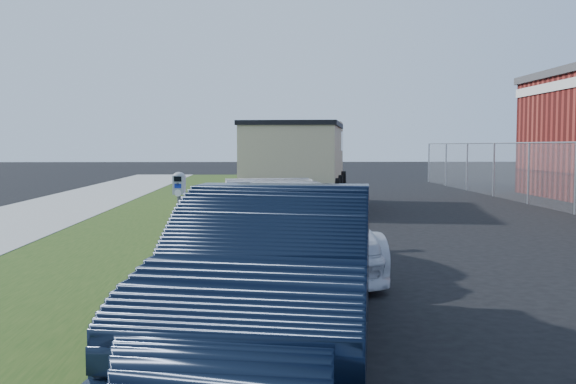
{
  "coord_description": "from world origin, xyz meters",
  "views": [
    {
      "loc": [
        -1.77,
        -9.48,
        1.73
      ],
      "look_at": [
        -1.4,
        1.0,
        1.0
      ],
      "focal_mm": 42.0,
      "sensor_mm": 36.0,
      "label": 1
    }
  ],
  "objects_px": {
    "parking_meter": "(179,196)",
    "white_wagon": "(293,225)",
    "navy_sedan": "(277,274)",
    "dump_truck": "(299,159)"
  },
  "relations": [
    {
      "from": "white_wagon",
      "to": "navy_sedan",
      "type": "height_order",
      "value": "navy_sedan"
    },
    {
      "from": "parking_meter",
      "to": "white_wagon",
      "type": "height_order",
      "value": "parking_meter"
    },
    {
      "from": "navy_sedan",
      "to": "dump_truck",
      "type": "bearing_deg",
      "value": 95.21
    },
    {
      "from": "parking_meter",
      "to": "navy_sedan",
      "type": "bearing_deg",
      "value": -60.36
    },
    {
      "from": "navy_sedan",
      "to": "parking_meter",
      "type": "bearing_deg",
      "value": 116.17
    },
    {
      "from": "parking_meter",
      "to": "white_wagon",
      "type": "relative_size",
      "value": 0.29
    },
    {
      "from": "white_wagon",
      "to": "navy_sedan",
      "type": "xyz_separation_m",
      "value": [
        -0.31,
        -4.0,
        0.09
      ]
    },
    {
      "from": "white_wagon",
      "to": "navy_sedan",
      "type": "bearing_deg",
      "value": -103.65
    },
    {
      "from": "dump_truck",
      "to": "navy_sedan",
      "type": "bearing_deg",
      "value": -84.94
    },
    {
      "from": "parking_meter",
      "to": "white_wagon",
      "type": "distance_m",
      "value": 1.67
    }
  ]
}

